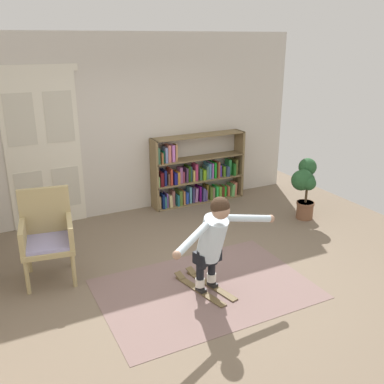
{
  "coord_description": "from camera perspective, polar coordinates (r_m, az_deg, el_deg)",
  "views": [
    {
      "loc": [
        -2.28,
        -4.1,
        2.81
      ],
      "look_at": [
        -0.07,
        0.27,
        1.05
      ],
      "focal_mm": 40.41,
      "sensor_mm": 36.0,
      "label": 1
    }
  ],
  "objects": [
    {
      "name": "double_door",
      "position": [
        6.88,
        -19.02,
        5.4
      ],
      "size": [
        1.22,
        0.05,
        2.45
      ],
      "color": "silver",
      "rests_on": "ground"
    },
    {
      "name": "skis_pair",
      "position": [
        5.25,
        1.58,
        -12.32
      ],
      "size": [
        0.45,
        0.88,
        0.07
      ],
      "color": "brown",
      "rests_on": "rug"
    },
    {
      "name": "potted_plant",
      "position": [
        7.13,
        14.67,
        1.16
      ],
      "size": [
        0.5,
        0.46,
        0.99
      ],
      "color": "brown",
      "rests_on": "ground"
    },
    {
      "name": "rug",
      "position": [
        5.24,
        1.81,
        -12.64
      ],
      "size": [
        2.46,
        1.66,
        0.01
      ],
      "primitive_type": "cube",
      "color": "#7D625D",
      "rests_on": "ground"
    },
    {
      "name": "ground_plane",
      "position": [
        5.47,
        2.0,
        -11.18
      ],
      "size": [
        7.2,
        7.2,
        0.0
      ],
      "primitive_type": "plane",
      "color": "#746350"
    },
    {
      "name": "wicker_chair",
      "position": [
        5.51,
        -18.57,
        -5.19
      ],
      "size": [
        0.69,
        0.69,
        1.1
      ],
      "color": "tan",
      "rests_on": "ground"
    },
    {
      "name": "back_wall",
      "position": [
        7.21,
        -7.94,
        8.7
      ],
      "size": [
        6.0,
        0.1,
        2.9
      ],
      "primitive_type": "cube",
      "color": "beige",
      "rests_on": "ground"
    },
    {
      "name": "person_skier",
      "position": [
        4.81,
        2.84,
        -5.99
      ],
      "size": [
        1.46,
        0.69,
        1.15
      ],
      "color": "white",
      "rests_on": "skis_pair"
    },
    {
      "name": "bookshelf",
      "position": [
        7.66,
        0.44,
        2.13
      ],
      "size": [
        1.72,
        0.3,
        1.22
      ],
      "color": "olive",
      "rests_on": "ground"
    }
  ]
}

